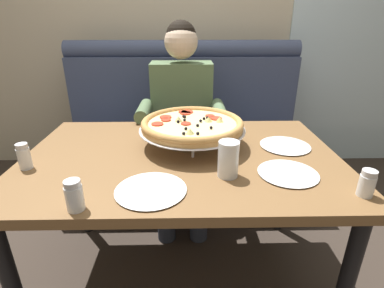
{
  "coord_description": "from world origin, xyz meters",
  "views": [
    {
      "loc": [
        0.02,
        -1.18,
        1.28
      ],
      "look_at": [
        0.05,
        -0.02,
        0.78
      ],
      "focal_mm": 27.42,
      "sensor_mm": 36.0,
      "label": 1
    }
  ],
  "objects_px": {
    "dining_table": "(182,170)",
    "shaker_oregano": "(75,197)",
    "pizza": "(192,125)",
    "diner_main": "(182,113)",
    "booth_bench": "(183,141)",
    "plate_near_left": "(288,172)",
    "shaker_pepper_flakes": "(24,158)",
    "plate_near_right": "(285,144)",
    "shaker_parmesan": "(367,185)",
    "drinking_glass": "(228,161)",
    "plate_far_side": "(151,188)"
  },
  "relations": [
    {
      "from": "pizza",
      "to": "dining_table",
      "type": "bearing_deg",
      "value": -116.75
    },
    {
      "from": "diner_main",
      "to": "plate_far_side",
      "type": "relative_size",
      "value": 5.03
    },
    {
      "from": "pizza",
      "to": "shaker_pepper_flakes",
      "type": "relative_size",
      "value": 4.6
    },
    {
      "from": "pizza",
      "to": "shaker_pepper_flakes",
      "type": "height_order",
      "value": "pizza"
    },
    {
      "from": "plate_far_side",
      "to": "shaker_parmesan",
      "type": "bearing_deg",
      "value": -3.2
    },
    {
      "from": "booth_bench",
      "to": "shaker_oregano",
      "type": "relative_size",
      "value": 17.42
    },
    {
      "from": "diner_main",
      "to": "pizza",
      "type": "xyz_separation_m",
      "value": [
        0.06,
        -0.56,
        0.12
      ]
    },
    {
      "from": "dining_table",
      "to": "plate_far_side",
      "type": "xyz_separation_m",
      "value": [
        -0.1,
        -0.3,
        0.09
      ]
    },
    {
      "from": "shaker_oregano",
      "to": "plate_near_right",
      "type": "bearing_deg",
      "value": 30.5
    },
    {
      "from": "booth_bench",
      "to": "shaker_parmesan",
      "type": "bearing_deg",
      "value": -63.51
    },
    {
      "from": "shaker_oregano",
      "to": "plate_near_right",
      "type": "xyz_separation_m",
      "value": [
        0.82,
        0.48,
        -0.03
      ]
    },
    {
      "from": "pizza",
      "to": "shaker_oregano",
      "type": "relative_size",
      "value": 4.76
    },
    {
      "from": "plate_near_left",
      "to": "drinking_glass",
      "type": "bearing_deg",
      "value": -178.33
    },
    {
      "from": "plate_near_right",
      "to": "drinking_glass",
      "type": "height_order",
      "value": "drinking_glass"
    },
    {
      "from": "shaker_parmesan",
      "to": "shaker_pepper_flakes",
      "type": "xyz_separation_m",
      "value": [
        -1.25,
        0.22,
        0.01
      ]
    },
    {
      "from": "shaker_oregano",
      "to": "drinking_glass",
      "type": "height_order",
      "value": "drinking_glass"
    },
    {
      "from": "pizza",
      "to": "diner_main",
      "type": "bearing_deg",
      "value": 95.73
    },
    {
      "from": "shaker_parmesan",
      "to": "plate_near_right",
      "type": "relative_size",
      "value": 0.41
    },
    {
      "from": "booth_bench",
      "to": "plate_near_left",
      "type": "xyz_separation_m",
      "value": [
        0.42,
        -1.11,
        0.33
      ]
    },
    {
      "from": "plate_near_left",
      "to": "shaker_oregano",
      "type": "bearing_deg",
      "value": -164.0
    },
    {
      "from": "shaker_pepper_flakes",
      "to": "plate_near_right",
      "type": "distance_m",
      "value": 1.13
    },
    {
      "from": "booth_bench",
      "to": "shaker_parmesan",
      "type": "height_order",
      "value": "booth_bench"
    },
    {
      "from": "plate_near_left",
      "to": "plate_near_right",
      "type": "distance_m",
      "value": 0.28
    },
    {
      "from": "shaker_oregano",
      "to": "plate_near_right",
      "type": "height_order",
      "value": "shaker_oregano"
    },
    {
      "from": "plate_far_side",
      "to": "booth_bench",
      "type": "bearing_deg",
      "value": 85.2
    },
    {
      "from": "plate_near_right",
      "to": "booth_bench",
      "type": "bearing_deg",
      "value": 120.13
    },
    {
      "from": "dining_table",
      "to": "shaker_oregano",
      "type": "bearing_deg",
      "value": -129.1
    },
    {
      "from": "booth_bench",
      "to": "plate_far_side",
      "type": "height_order",
      "value": "booth_bench"
    },
    {
      "from": "shaker_oregano",
      "to": "plate_far_side",
      "type": "relative_size",
      "value": 0.41
    },
    {
      "from": "pizza",
      "to": "plate_near_left",
      "type": "xyz_separation_m",
      "value": [
        0.37,
        -0.29,
        -0.09
      ]
    },
    {
      "from": "plate_near_left",
      "to": "drinking_glass",
      "type": "xyz_separation_m",
      "value": [
        -0.24,
        -0.01,
        0.05
      ]
    },
    {
      "from": "plate_near_right",
      "to": "plate_far_side",
      "type": "relative_size",
      "value": 0.92
    },
    {
      "from": "shaker_pepper_flakes",
      "to": "shaker_oregano",
      "type": "relative_size",
      "value": 1.04
    },
    {
      "from": "shaker_oregano",
      "to": "drinking_glass",
      "type": "xyz_separation_m",
      "value": [
        0.51,
        0.21,
        0.02
      ]
    },
    {
      "from": "shaker_pepper_flakes",
      "to": "drinking_glass",
      "type": "bearing_deg",
      "value": -5.46
    },
    {
      "from": "plate_near_right",
      "to": "plate_far_side",
      "type": "distance_m",
      "value": 0.7
    },
    {
      "from": "booth_bench",
      "to": "plate_near_left",
      "type": "height_order",
      "value": "booth_bench"
    },
    {
      "from": "shaker_pepper_flakes",
      "to": "plate_near_right",
      "type": "bearing_deg",
      "value": 10.09
    },
    {
      "from": "pizza",
      "to": "shaker_parmesan",
      "type": "bearing_deg",
      "value": -37.3
    },
    {
      "from": "diner_main",
      "to": "shaker_parmesan",
      "type": "distance_m",
      "value": 1.19
    },
    {
      "from": "diner_main",
      "to": "plate_near_left",
      "type": "bearing_deg",
      "value": -63.48
    },
    {
      "from": "shaker_pepper_flakes",
      "to": "drinking_glass",
      "type": "height_order",
      "value": "drinking_glass"
    },
    {
      "from": "shaker_oregano",
      "to": "drinking_glass",
      "type": "distance_m",
      "value": 0.55
    },
    {
      "from": "diner_main",
      "to": "plate_near_right",
      "type": "xyz_separation_m",
      "value": [
        0.5,
        -0.58,
        0.02
      ]
    },
    {
      "from": "pizza",
      "to": "plate_far_side",
      "type": "bearing_deg",
      "value": -110.94
    },
    {
      "from": "shaker_oregano",
      "to": "plate_near_left",
      "type": "distance_m",
      "value": 0.78
    },
    {
      "from": "diner_main",
      "to": "plate_far_side",
      "type": "xyz_separation_m",
      "value": [
        -0.1,
        -0.96,
        0.02
      ]
    },
    {
      "from": "booth_bench",
      "to": "drinking_glass",
      "type": "relative_size",
      "value": 12.76
    },
    {
      "from": "booth_bench",
      "to": "shaker_pepper_flakes",
      "type": "xyz_separation_m",
      "value": [
        -0.62,
        -1.04,
        0.37
      ]
    },
    {
      "from": "diner_main",
      "to": "plate_near_left",
      "type": "height_order",
      "value": "diner_main"
    }
  ]
}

